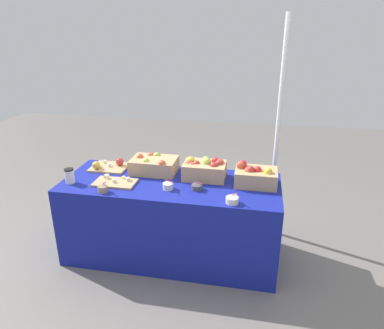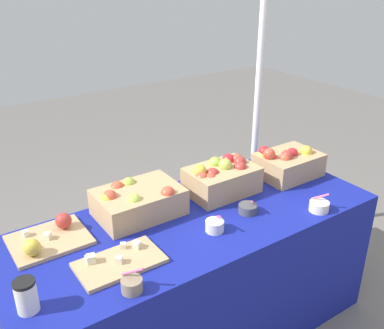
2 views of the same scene
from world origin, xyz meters
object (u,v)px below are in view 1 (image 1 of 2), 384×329
Objects in this scene: sample_bowl_near at (103,189)px; sample_bowl_extra at (197,187)px; sample_bowl_far at (232,200)px; tent_pole at (278,134)px; coffee_cup at (70,176)px; apple_crate_left at (255,176)px; sample_bowl_mid at (168,186)px; apple_crate_middle at (205,169)px; apple_crate_right at (154,165)px; cutting_board_front at (115,182)px; cutting_board_back at (109,166)px.

sample_bowl_near is 0.77m from sample_bowl_extra.
tent_pole is at bearing 68.50° from sample_bowl_far.
sample_bowl_near is 0.38m from coffee_cup.
apple_crate_left is 3.71× the size of sample_bowl_extra.
sample_bowl_extra is (0.24, 0.04, -0.01)m from sample_bowl_mid.
sample_bowl_extra is at bearing 9.40° from sample_bowl_mid.
coffee_cup is (-0.87, -0.03, 0.04)m from sample_bowl_mid.
coffee_cup is at bearing -156.87° from tent_pole.
apple_crate_middle is 3.90× the size of sample_bowl_extra.
apple_crate_right is at bearing 147.27° from sample_bowl_extra.
cutting_board_front is at bearing -178.93° from sample_bowl_extra.
cutting_board_front is 3.45× the size of sample_bowl_near.
sample_bowl_mid is (0.51, 0.15, -0.00)m from sample_bowl_near.
apple_crate_right is at bearing -0.87° from cutting_board_back.
apple_crate_left is at bearing -6.34° from apple_crate_right.
apple_crate_right is 0.41m from sample_bowl_mid.
cutting_board_front is 1.06× the size of cutting_board_back.
apple_crate_right is 0.91m from sample_bowl_far.
apple_crate_left is at bearing 67.67° from sample_bowl_far.
tent_pole is (1.76, 0.75, 0.26)m from coffee_cup.
apple_crate_left is 0.94m from apple_crate_right.
sample_bowl_mid is at bearing -3.09° from cutting_board_front.
apple_crate_right is 0.19× the size of tent_pole.
apple_crate_middle is 0.39m from sample_bowl_mid.
tent_pole is at bearing 34.41° from apple_crate_middle.
sample_bowl_far is at bearing -4.69° from coffee_cup.
cutting_board_back is 0.52m from sample_bowl_near.
sample_bowl_mid is at bearing 2.27° from coffee_cup.
apple_crate_left reaches higher than cutting_board_back.
apple_crate_middle is 0.49m from apple_crate_right.
sample_bowl_near is at bearing -72.16° from cutting_board_back.
apple_crate_middle is 1.04× the size of cutting_board_front.
apple_crate_left is 1.04× the size of cutting_board_back.
cutting_board_back is at bearing 107.84° from sample_bowl_near.
cutting_board_front is at bearing 176.91° from sample_bowl_mid.
sample_bowl_near is (-0.03, -0.18, 0.02)m from cutting_board_front.
apple_crate_middle is 3.75× the size of sample_bowl_far.
apple_crate_left is 0.42m from sample_bowl_far.
apple_crate_middle is 1.10× the size of cutting_board_back.
apple_crate_left is 2.72× the size of coffee_cup.
sample_bowl_mid is 0.87m from coffee_cup.
sample_bowl_far is at bearing -32.28° from apple_crate_right.
apple_crate_left is at bearing 9.94° from cutting_board_front.
tent_pole is at bearing 26.74° from cutting_board_front.
sample_bowl_far is at bearing -22.09° from cutting_board_back.
cutting_board_back is (-0.45, 0.01, -0.05)m from apple_crate_right.
cutting_board_back is at bearing 179.13° from apple_crate_right.
coffee_cup is 1.93m from tent_pole.
sample_bowl_mid is at bearing 164.60° from sample_bowl_far.
apple_crate_middle is at bearing 123.10° from sample_bowl_far.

